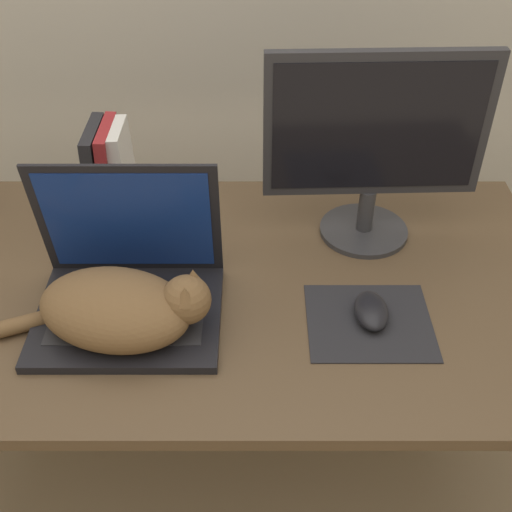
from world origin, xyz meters
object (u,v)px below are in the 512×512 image
object	(u,v)px
laptop	(129,287)
cat	(122,308)
book_row	(109,166)
external_monitor	(375,143)
computer_mouse	(372,311)

from	to	relation	value
laptop	cat	bearing A→B (deg)	-90.42
laptop	book_row	bearing A→B (deg)	104.79
external_monitor	book_row	size ratio (longest dim) A/B	2.29
external_monitor	computer_mouse	world-z (taller)	external_monitor
computer_mouse	book_row	xyz separation A→B (m)	(-0.57, 0.41, 0.08)
computer_mouse	book_row	size ratio (longest dim) A/B	0.53
book_row	computer_mouse	bearing A→B (deg)	-35.58
laptop	book_row	xyz separation A→B (m)	(-0.10, 0.37, 0.04)
computer_mouse	cat	bearing A→B (deg)	-174.87
computer_mouse	book_row	bearing A→B (deg)	144.42
laptop	book_row	world-z (taller)	laptop
laptop	computer_mouse	xyz separation A→B (m)	(0.47, -0.03, -0.03)
cat	computer_mouse	world-z (taller)	cat
external_monitor	computer_mouse	xyz separation A→B (m)	(-0.02, -0.28, -0.21)
laptop	external_monitor	bearing A→B (deg)	26.75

